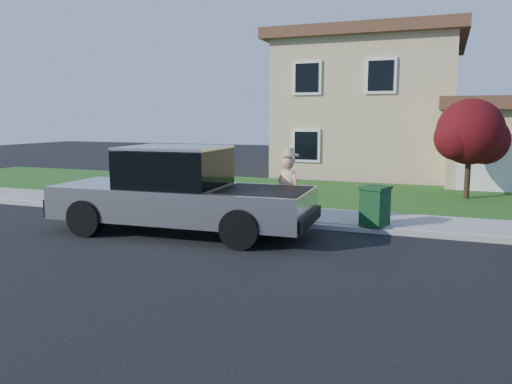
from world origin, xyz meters
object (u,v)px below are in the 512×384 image
(pickup_truck, at_px, (181,193))
(ornamental_tree, at_px, (471,135))
(trash_bin, at_px, (375,206))
(woman, at_px, (289,191))

(pickup_truck, relative_size, ornamental_tree, 1.97)
(trash_bin, bearing_deg, woman, -149.33)
(woman, height_order, ornamental_tree, ornamental_tree)
(pickup_truck, xyz_separation_m, trash_bin, (4.48, 1.88, -0.35))
(pickup_truck, bearing_deg, ornamental_tree, 45.48)
(pickup_truck, xyz_separation_m, ornamental_tree, (6.86, 7.73, 1.26))
(ornamental_tree, bearing_deg, pickup_truck, -131.60)
(woman, bearing_deg, trash_bin, -148.91)
(pickup_truck, relative_size, trash_bin, 6.69)
(ornamental_tree, bearing_deg, trash_bin, -112.13)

